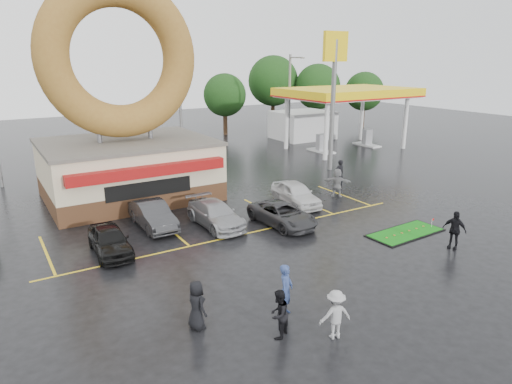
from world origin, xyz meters
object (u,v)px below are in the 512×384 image
car_dgrey (153,215)px  donut_shop (125,128)px  streetlight_mid (181,106)px  car_white (296,194)px  car_black (110,240)px  person_blue (286,290)px  car_silver (216,214)px  putting_green (405,233)px  person_cameraman (454,230)px  gas_station (327,108)px  shell_sign (334,76)px  car_grey (282,214)px  streetlight_right (290,99)px

car_dgrey → donut_shop: bearing=84.2°
streetlight_mid → car_white: 15.56m
car_black → person_blue: person_blue is taller
car_silver → car_white: bearing=5.6°
car_white → putting_green: (2.04, -6.79, -0.68)m
car_black → streetlight_mid: bearing=59.6°
person_cameraman → putting_green: person_cameraman is taller
car_dgrey → car_white: size_ratio=1.00×
car_dgrey → gas_station: bearing=30.9°
car_dgrey → car_silver: size_ratio=0.94×
shell_sign → car_grey: 15.15m
car_dgrey → car_grey: car_dgrey is taller
car_black → car_white: (11.57, 1.38, 0.07)m
donut_shop → person_cameraman: (10.56, -16.28, -3.54)m
gas_station → car_grey: gas_station is taller
car_silver → person_blue: 9.41m
car_grey → person_cameraman: 8.52m
shell_sign → streetlight_right: 10.68m
streetlight_mid → car_silver: (-4.67, -15.65, -4.13)m
car_black → car_white: size_ratio=0.91×
shell_sign → car_silver: bearing=-153.8°
streetlight_mid → car_grey: (-1.55, -17.42, -4.18)m
person_blue → putting_green: person_blue is taller
streetlight_mid → car_black: bearing=-122.5°
car_dgrey → car_silver: (2.95, -1.51, -0.04)m
streetlight_mid → car_silver: 16.85m
person_cameraman → car_silver: bearing=-153.4°
gas_station → car_black: size_ratio=3.58×
car_white → streetlight_mid: bearing=101.6°
shell_sign → person_cameraman: shell_sign is taller
car_black → car_grey: (8.89, -1.06, -0.05)m
putting_green → person_cameraman: bearing=-81.1°
car_silver → putting_green: 9.96m
streetlight_right → car_silver: 23.92m
car_grey → gas_station: bearing=40.4°
person_cameraman → putting_green: size_ratio=0.43×
streetlight_mid → shell_sign: bearing=-44.7°
donut_shop → car_dgrey: 7.29m
person_cameraman → putting_green: bearing=171.7°
donut_shop → car_white: 11.38m
donut_shop → shell_sign: size_ratio=1.27×
streetlight_mid → car_black: 19.84m
car_black → car_grey: car_black is taller
person_blue → person_cameraman: size_ratio=1.03×
car_grey → person_cameraman: (5.11, -6.81, 0.32)m
putting_green → car_silver: bearing=142.1°
donut_shop → streetlight_mid: bearing=48.6°
gas_station → car_grey: size_ratio=3.15×
car_grey → car_dgrey: bearing=147.3°
gas_station → person_blue: size_ratio=7.18×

